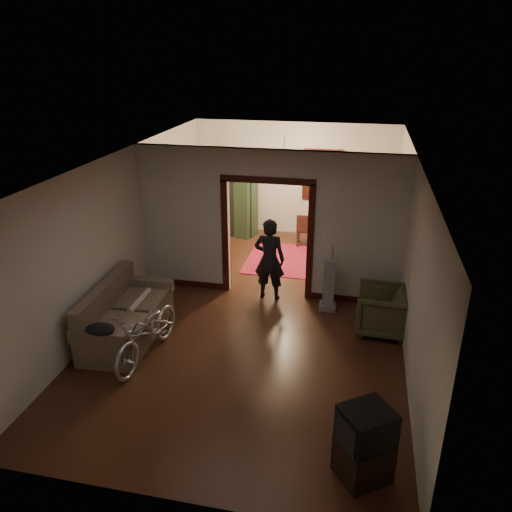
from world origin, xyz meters
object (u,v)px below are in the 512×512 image
(armchair, at_px, (382,310))
(locker, at_px, (236,198))
(sofa, at_px, (126,312))
(person, at_px, (269,259))
(desk, at_px, (339,227))
(bicycle, at_px, (147,332))

(armchair, height_order, locker, locker)
(sofa, height_order, person, person)
(armchair, xyz_separation_m, locker, (-3.55, 4.10, 0.57))
(sofa, height_order, locker, locker)
(armchair, xyz_separation_m, desk, (-0.96, 4.08, -0.01))
(armchair, bearing_deg, sofa, -73.30)
(person, height_order, desk, person)
(bicycle, height_order, armchair, bicycle)
(desk, bearing_deg, sofa, -115.23)
(sofa, xyz_separation_m, desk, (3.14, 5.13, -0.08))
(locker, bearing_deg, desk, 17.15)
(sofa, xyz_separation_m, bicycle, (0.58, -0.50, -0.00))
(bicycle, relative_size, person, 1.09)
(bicycle, distance_m, person, 2.78)
(person, height_order, locker, locker)
(person, bearing_deg, locker, -62.99)
(bicycle, bearing_deg, sofa, 145.89)
(armchair, distance_m, desk, 4.19)
(sofa, relative_size, armchair, 2.32)
(bicycle, bearing_deg, person, 64.89)
(sofa, height_order, armchair, sofa)
(person, xyz_separation_m, locker, (-1.47, 3.30, 0.16))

